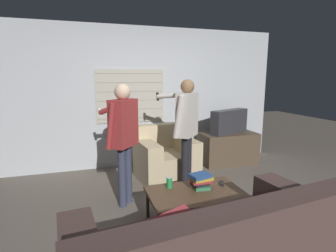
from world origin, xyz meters
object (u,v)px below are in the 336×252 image
object	(u,v)px
tv	(229,121)
coffee_table	(196,195)
floor_fan	(192,162)
person_right_standing	(186,122)
armchair_beige	(165,158)
soda_can	(169,183)
spare_remote	(222,183)
person_left_standing	(123,131)
book_stack	(201,181)

from	to	relation	value
tv	coffee_table	bearing A→B (deg)	29.00
floor_fan	person_right_standing	bearing A→B (deg)	-119.07
armchair_beige	person_right_standing	bearing A→B (deg)	99.34
floor_fan	soda_can	bearing A→B (deg)	-121.50
armchair_beige	person_right_standing	xyz separation A→B (m)	(0.15, -0.55, 0.67)
soda_can	spare_remote	world-z (taller)	soda_can
person_left_standing	armchair_beige	bearing A→B (deg)	-5.03
person_right_standing	book_stack	world-z (taller)	person_right_standing
coffee_table	person_right_standing	bearing A→B (deg)	76.40
book_stack	floor_fan	distance (m)	1.72
armchair_beige	book_stack	size ratio (longest dim) A/B	3.55
person_left_standing	book_stack	world-z (taller)	person_left_standing
armchair_beige	floor_fan	world-z (taller)	armchair_beige
person_left_standing	coffee_table	bearing A→B (deg)	-93.70
person_right_standing	tv	bearing A→B (deg)	-9.65
floor_fan	spare_remote	bearing A→B (deg)	-99.70
armchair_beige	soda_can	world-z (taller)	armchair_beige
tv	floor_fan	world-z (taller)	tv
soda_can	person_right_standing	bearing A→B (deg)	55.93
tv	floor_fan	distance (m)	1.07
book_stack	coffee_table	bearing A→B (deg)	-141.14
person_right_standing	spare_remote	xyz separation A→B (m)	(0.16, -0.78, -0.62)
tv	spare_remote	size ratio (longest dim) A/B	6.58
tv	floor_fan	bearing A→B (deg)	-11.24
armchair_beige	coffee_table	distance (m)	1.44
book_stack	spare_remote	xyz separation A→B (m)	(0.29, 0.04, -0.08)
tv	spare_remote	world-z (taller)	tv
person_left_standing	soda_can	size ratio (longest dim) A/B	12.49
armchair_beige	book_stack	world-z (taller)	armchair_beige
person_left_standing	floor_fan	xyz separation A→B (m)	(1.35, 0.96, -0.84)
person_left_standing	person_right_standing	size ratio (longest dim) A/B	0.97
person_left_standing	floor_fan	world-z (taller)	person_left_standing
person_right_standing	floor_fan	world-z (taller)	person_right_standing
book_stack	soda_can	size ratio (longest dim) A/B	2.18
spare_remote	book_stack	bearing A→B (deg)	-144.56
person_left_standing	spare_remote	size ratio (longest dim) A/B	11.78
spare_remote	tv	bearing A→B (deg)	85.96
soda_can	spare_remote	xyz separation A→B (m)	(0.63, -0.09, -0.05)
tv	book_stack	size ratio (longest dim) A/B	3.20
person_right_standing	soda_can	size ratio (longest dim) A/B	12.86
coffee_table	book_stack	distance (m)	0.17
person_left_standing	person_right_standing	world-z (taller)	person_right_standing
coffee_table	soda_can	xyz separation A→B (m)	(-0.25, 0.20, 0.10)
person_right_standing	floor_fan	distance (m)	1.24
armchair_beige	tv	size ratio (longest dim) A/B	1.11
book_stack	soda_can	xyz separation A→B (m)	(-0.34, 0.13, -0.03)
person_left_standing	soda_can	world-z (taller)	person_left_standing
floor_fan	person_left_standing	bearing A→B (deg)	-144.72
spare_remote	person_left_standing	bearing A→B (deg)	178.91
person_left_standing	book_stack	bearing A→B (deg)	-87.50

